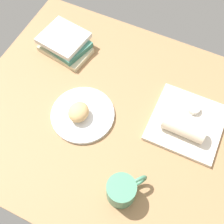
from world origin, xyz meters
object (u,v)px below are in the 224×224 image
at_px(round_plate, 83,115).
at_px(scone_pastry, 79,112).
at_px(book_stack, 65,44).
at_px(square_plate, 187,123).
at_px(sauce_cup, 194,108).
at_px(coffee_mug, 122,190).
at_px(breakfast_wrap, 184,128).

distance_m(round_plate, scone_pastry, 0.04).
bearing_deg(book_stack, square_plate, 168.41).
bearing_deg(scone_pastry, book_stack, -51.68).
xyz_separation_m(square_plate, book_stack, (0.57, -0.12, 0.03)).
bearing_deg(square_plate, sauce_cup, -94.31).
xyz_separation_m(sauce_cup, book_stack, (0.58, -0.06, 0.01)).
bearing_deg(coffee_mug, square_plate, -107.79).
height_order(round_plate, coffee_mug, coffee_mug).
relative_size(scone_pastry, square_plate, 0.32).
xyz_separation_m(book_stack, coffee_mug, (-0.46, 0.45, 0.01)).
bearing_deg(square_plate, scone_pastry, 21.61).
distance_m(scone_pastry, coffee_mug, 0.32).
xyz_separation_m(square_plate, coffee_mug, (0.11, 0.33, 0.04)).
xyz_separation_m(round_plate, coffee_mug, (-0.25, 0.20, 0.04)).
distance_m(scone_pastry, sauce_cup, 0.42).
relative_size(square_plate, book_stack, 1.14).
bearing_deg(round_plate, sauce_cup, -152.41).
bearing_deg(breakfast_wrap, book_stack, -105.43).
bearing_deg(square_plate, book_stack, -11.59).
distance_m(square_plate, breakfast_wrap, 0.06).
relative_size(round_plate, book_stack, 1.06).
distance_m(breakfast_wrap, book_stack, 0.59).
bearing_deg(scone_pastry, square_plate, -158.39).
xyz_separation_m(square_plate, breakfast_wrap, (0.00, 0.05, 0.04)).
height_order(book_stack, coffee_mug, coffee_mug).
bearing_deg(breakfast_wrap, round_plate, -75.65).
bearing_deg(sauce_cup, book_stack, -6.01).
distance_m(round_plate, sauce_cup, 0.41).
xyz_separation_m(round_plate, square_plate, (-0.36, -0.13, 0.00)).
height_order(sauce_cup, book_stack, book_stack).
bearing_deg(square_plate, round_plate, 20.33).
height_order(scone_pastry, square_plate, scone_pastry).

